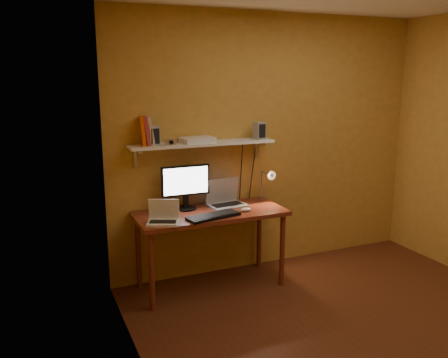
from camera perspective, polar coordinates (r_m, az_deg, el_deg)
name	(u,v)px	position (r m, az deg, el deg)	size (l,w,h in m)	color
room	(376,173)	(3.62, 17.83, 0.68)	(3.44, 3.24, 2.64)	#562316
desk	(211,220)	(4.45, -1.63, -4.99)	(1.40, 0.60, 0.75)	maroon
wall_shelf	(203,144)	(4.47, -2.60, 4.24)	(1.40, 0.25, 0.21)	white
monitor	(186,185)	(4.45, -4.65, -0.69)	(0.47, 0.20, 0.42)	black
laptop	(225,199)	(4.60, 0.12, -2.37)	(0.37, 0.29, 0.26)	gray
netbook	(163,217)	(4.12, -7.30, -4.50)	(0.32, 0.28, 0.20)	white
keyboard	(213,216)	(4.24, -1.28, -4.49)	(0.49, 0.16, 0.03)	black
mouse	(246,210)	(4.43, 2.67, -3.70)	(0.09, 0.06, 0.03)	white
desk_lamp	(267,181)	(4.75, 5.21, -0.20)	(0.09, 0.23, 0.38)	silver
speaker_left	(153,136)	(4.30, -8.53, 5.18)	(0.10, 0.10, 0.17)	gray
speaker_right	(259,131)	(4.68, 4.27, 5.84)	(0.09, 0.09, 0.17)	gray
books	(147,131)	(4.31, -9.31, 5.72)	(0.15, 0.18, 0.26)	#D14B03
shelf_camera	(171,142)	(4.28, -6.43, 4.45)	(0.11, 0.05, 0.06)	silver
router	(197,140)	(4.45, -3.22, 4.74)	(0.30, 0.20, 0.05)	white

